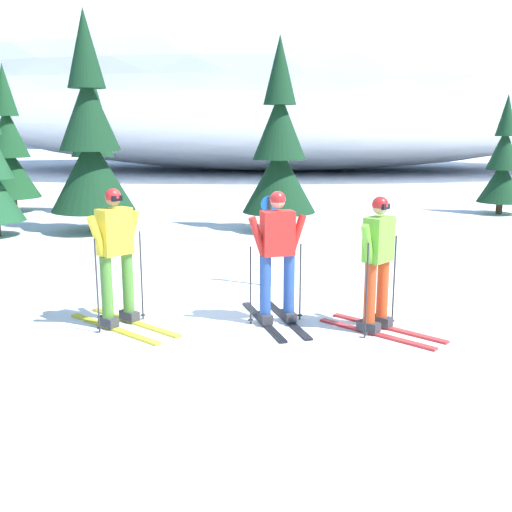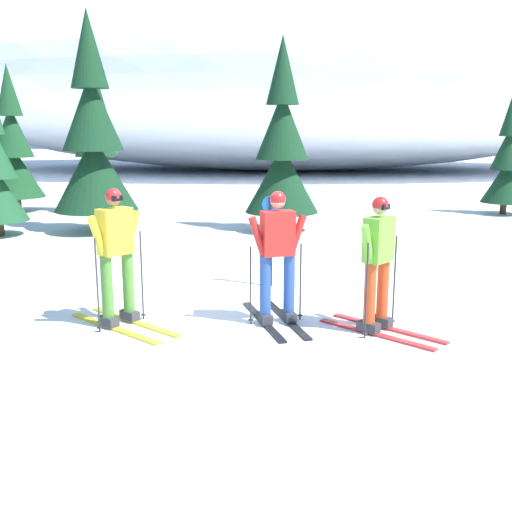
% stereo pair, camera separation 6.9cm
% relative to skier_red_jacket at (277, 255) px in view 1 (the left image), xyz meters
% --- Properties ---
extents(ground_plane, '(120.00, 120.00, 0.00)m').
position_rel_skier_red_jacket_xyz_m(ground_plane, '(-0.78, 0.62, -0.93)').
color(ground_plane, white).
extents(skier_red_jacket, '(0.99, 1.78, 1.78)m').
position_rel_skier_red_jacket_xyz_m(skier_red_jacket, '(0.00, 0.00, 0.00)').
color(skier_red_jacket, black).
rests_on(skier_red_jacket, ground).
extents(skier_yellow_jacket, '(1.69, 1.43, 1.82)m').
position_rel_skier_red_jacket_xyz_m(skier_yellow_jacket, '(-2.09, -0.20, 0.03)').
color(skier_yellow_jacket, gold).
rests_on(skier_yellow_jacket, ground).
extents(skier_lime_jacket, '(1.55, 1.37, 1.74)m').
position_rel_skier_red_jacket_xyz_m(skier_lime_jacket, '(1.28, -0.22, -0.03)').
color(skier_lime_jacket, red).
rests_on(skier_lime_jacket, ground).
extents(pine_tree_far_left, '(1.71, 1.71, 4.42)m').
position_rel_skier_red_jacket_xyz_m(pine_tree_far_left, '(-8.35, 10.29, 0.92)').
color(pine_tree_far_left, '#47301E').
rests_on(pine_tree_far_left, ground).
extents(pine_tree_center_left, '(1.75, 1.75, 4.53)m').
position_rel_skier_red_jacket_xyz_m(pine_tree_center_left, '(-5.72, 10.13, 0.96)').
color(pine_tree_center_left, '#47301E').
rests_on(pine_tree_center_left, ground).
extents(pine_tree_center_right, '(2.05, 2.05, 5.32)m').
position_rel_skier_red_jacket_xyz_m(pine_tree_center_right, '(-4.71, 6.90, 1.29)').
color(pine_tree_center_right, '#47301E').
rests_on(pine_tree_center_right, ground).
extents(pine_tree_right, '(1.83, 1.83, 4.74)m').
position_rel_skier_red_jacket_xyz_m(pine_tree_right, '(-0.10, 7.31, 1.05)').
color(pine_tree_right, '#47301E').
rests_on(pine_tree_right, ground).
extents(pine_tree_far_right, '(1.36, 1.36, 3.53)m').
position_rel_skier_red_jacket_xyz_m(pine_tree_far_right, '(6.49, 10.64, 0.54)').
color(pine_tree_far_right, '#47301E').
rests_on(pine_tree_far_right, ground).
extents(snow_ridge_background, '(45.13, 21.91, 11.03)m').
position_rel_skier_red_jacket_xyz_m(snow_ridge_background, '(-0.53, 28.89, 4.58)').
color(snow_ridge_background, white).
rests_on(snow_ridge_background, ground).
extents(trail_marker_post, '(0.28, 0.07, 1.50)m').
position_rel_skier_red_jacket_xyz_m(trail_marker_post, '(-0.17, 1.92, -0.08)').
color(trail_marker_post, black).
rests_on(trail_marker_post, ground).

